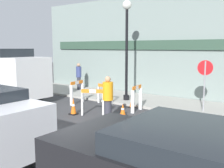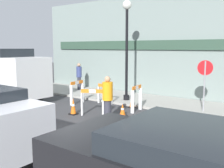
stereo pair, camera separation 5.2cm
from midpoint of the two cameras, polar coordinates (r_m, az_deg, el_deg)
name	(u,v)px [view 2 (the right image)]	position (r m, az deg, el deg)	size (l,w,h in m)	color
ground_plane	(66,136)	(8.28, -9.74, -11.06)	(60.00, 60.00, 0.00)	#38383A
sidewalk_slab	(156,102)	(12.94, 9.61, -3.84)	(18.00, 2.88, 0.10)	#9E9B93
storefront_facade	(170,46)	(14.04, 12.70, 8.11)	(18.00, 0.22, 5.50)	gray
streetlamp_post	(127,36)	(12.75, 3.36, 10.28)	(0.44, 0.44, 4.78)	black
stop_sign	(205,77)	(11.12, 19.67, 1.39)	(0.59, 0.16, 2.07)	gray
barricade_0	(137,98)	(11.05, 5.52, -2.96)	(0.21, 0.83, 1.10)	white
barricade_1	(105,93)	(12.52, -1.39, -2.00)	(0.78, 0.22, 0.95)	white
barricade_2	(77,91)	(12.55, -7.49, -1.61)	(0.22, 0.92, 1.10)	white
barricade_3	(92,101)	(10.34, -4.13, -3.77)	(0.86, 0.55, 1.06)	white
traffic_cone_0	(123,110)	(10.30, 2.45, -5.72)	(0.30, 0.30, 0.51)	black
traffic_cone_1	(132,102)	(11.77, 4.53, -3.95)	(0.30, 0.30, 0.52)	black
traffic_cone_2	(73,106)	(10.66, -8.31, -4.86)	(0.30, 0.30, 0.68)	black
person_worker	(108,98)	(9.48, -0.82, -2.96)	(0.53, 0.53, 1.66)	#33333D
person_pedestrian	(79,75)	(16.10, -7.09, 1.86)	(0.32, 0.32, 1.62)	#33333D
work_van	(2,72)	(14.63, -22.76, 2.40)	(5.51, 2.16, 2.61)	white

